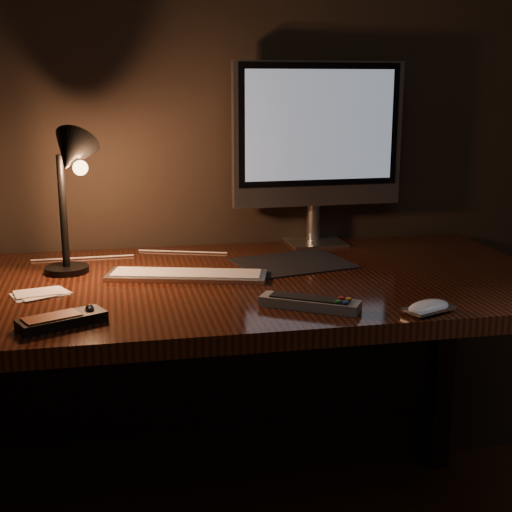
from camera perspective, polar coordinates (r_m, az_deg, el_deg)
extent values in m
cube|color=black|center=(2.02, -5.12, 17.92)|extent=(4.00, 0.02, 2.70)
cube|color=#3E1A0E|center=(1.68, -3.09, -2.59)|extent=(1.60, 0.75, 0.04)
cube|color=black|center=(2.31, 14.65, -8.17)|extent=(0.06, 0.06, 0.71)
cube|color=black|center=(2.09, -4.41, -7.23)|extent=(1.48, 0.02, 0.51)
cube|color=silver|center=(2.06, 4.78, 1.13)|extent=(0.16, 0.14, 0.01)
cylinder|color=silver|center=(2.07, 4.61, 2.80)|extent=(0.04, 0.04, 0.11)
cube|color=silver|center=(2.01, 4.99, 9.66)|extent=(0.48, 0.04, 0.39)
cube|color=black|center=(1.99, 5.14, 10.38)|extent=(0.46, 0.01, 0.33)
cube|color=#8DA2C1|center=(1.99, 5.16, 10.37)|extent=(0.42, 0.01, 0.30)
cube|color=silver|center=(1.69, -5.58, -1.52)|extent=(0.39, 0.20, 0.01)
cube|color=black|center=(1.82, 2.98, -0.57)|extent=(0.32, 0.27, 0.00)
ellipsoid|color=white|center=(1.47, 13.63, -4.16)|extent=(0.11, 0.09, 0.02)
cube|color=black|center=(1.41, -15.27, -4.99)|extent=(0.17, 0.12, 0.02)
cube|color=maroon|center=(1.41, -15.29, -4.59)|extent=(0.12, 0.09, 0.00)
sphere|color=silver|center=(1.41, -15.30, -4.53)|extent=(0.02, 0.02, 0.02)
cube|color=gray|center=(1.46, 4.32, -3.80)|extent=(0.20, 0.15, 0.02)
cube|color=black|center=(1.46, 4.33, -3.38)|extent=(0.16, 0.12, 0.00)
cylinder|color=red|center=(1.46, 4.33, -3.26)|extent=(0.01, 0.01, 0.00)
cylinder|color=#0C8C19|center=(1.46, 4.33, -3.26)|extent=(0.01, 0.01, 0.00)
cylinder|color=gold|center=(1.46, 4.33, -3.26)|extent=(0.01, 0.01, 0.00)
cylinder|color=#1433BF|center=(1.46, 4.33, -3.26)|extent=(0.01, 0.01, 0.00)
cube|color=white|center=(1.62, -16.91, -2.90)|extent=(0.13, 0.11, 0.01)
cylinder|color=black|center=(1.79, -14.89, -1.04)|extent=(0.11, 0.11, 0.02)
cylinder|color=black|center=(1.76, -15.17, 3.45)|extent=(0.02, 0.02, 0.27)
cone|color=black|center=(1.70, -14.56, 7.86)|extent=(0.16, 0.17, 0.14)
sphere|color=#FFB266|center=(1.69, -13.87, 6.86)|extent=(0.03, 0.03, 0.03)
cylinder|color=white|center=(1.92, -9.75, 0.02)|extent=(0.50, 0.10, 0.00)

